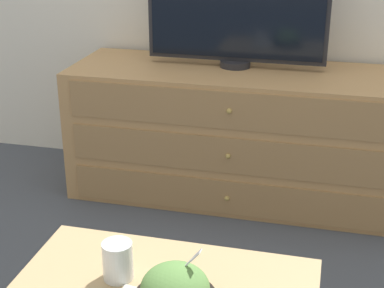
{
  "coord_description": "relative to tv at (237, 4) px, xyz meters",
  "views": [
    {
      "loc": [
        0.51,
        -2.99,
        1.39
      ],
      "look_at": [
        0.11,
        -1.37,
        0.7
      ],
      "focal_mm": 55.0,
      "sensor_mm": 36.0,
      "label": 1
    }
  ],
  "objects": [
    {
      "name": "ground_plane",
      "position": [
        -0.05,
        0.24,
        -0.94
      ],
      "size": [
        12.0,
        12.0,
        0.0
      ],
      "primitive_type": "plane",
      "color": "#474C56"
    },
    {
      "name": "dresser",
      "position": [
        0.04,
        -0.06,
        -0.62
      ],
      "size": [
        1.64,
        0.57,
        0.65
      ],
      "color": "tan",
      "rests_on": "ground_plane"
    },
    {
      "name": "tv",
      "position": [
        0.0,
        0.0,
        0.0
      ],
      "size": [
        0.86,
        0.15,
        0.58
      ],
      "color": "#232328",
      "rests_on": "dresser"
    },
    {
      "name": "drink_cup",
      "position": [
        -0.07,
        -1.46,
        -0.48
      ],
      "size": [
        0.08,
        0.08,
        0.11
      ],
      "color": "beige",
      "rests_on": "coffee_table"
    }
  ]
}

